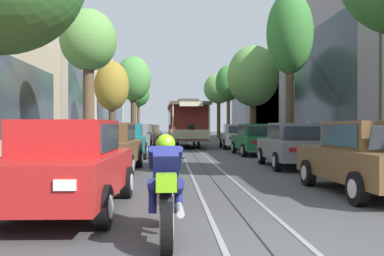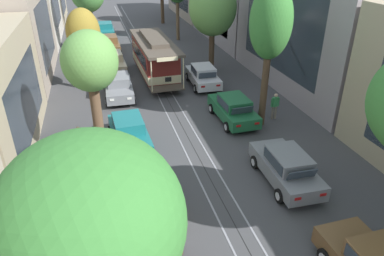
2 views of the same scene
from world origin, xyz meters
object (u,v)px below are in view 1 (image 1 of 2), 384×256
object	(u,v)px
parked_car_red_near_left	(66,165)
street_tree_kerb_left_second	(89,44)
parked_car_grey_fourth_left	(138,137)
street_tree_kerb_right_mid	(253,76)
street_tree_kerb_right_far	(219,89)
parked_car_brown_second_left	(108,147)
parked_car_teal_far_left	(152,132)
parked_car_brown_near_right	(370,157)
street_tree_kerb_left_fourth	(133,79)
parked_car_green_mid_right	(256,139)
parked_car_brown_sixth_left	(150,133)
motorcycle_with_rider	(166,189)
pedestrian_on_left_pavement	(69,137)
street_tree_kerb_left_mid	(112,87)
parked_car_beige_fifth_left	(145,135)
street_tree_kerb_left_far	(138,94)
parked_car_white_fourth_right	(236,136)
pedestrian_on_right_pavement	(308,136)
street_tree_kerb_right_fourth	(228,84)
parked_car_teal_mid_left	(126,140)
street_tree_kerb_right_second	(290,35)
parked_car_grey_second_right	(293,145)

from	to	relation	value
parked_car_red_near_left	street_tree_kerb_left_second	distance (m)	12.15
parked_car_grey_fourth_left	street_tree_kerb_right_mid	size ratio (longest dim) A/B	0.60
street_tree_kerb_left_second	street_tree_kerb_right_far	xyz separation A→B (m)	(9.44, 33.10, 0.90)
parked_car_brown_second_left	parked_car_teal_far_left	xyz separation A→B (m)	(0.09, 32.00, 0.00)
parked_car_brown_near_right	street_tree_kerb_left_fourth	size ratio (longest dim) A/B	0.56
parked_car_green_mid_right	parked_car_grey_fourth_left	bearing A→B (deg)	138.79
parked_car_grey_fourth_left	parked_car_brown_sixth_left	distance (m)	12.17
street_tree_kerb_left_second	motorcycle_with_rider	xyz separation A→B (m)	(3.48, -13.20, -4.40)
parked_car_brown_near_right	pedestrian_on_left_pavement	xyz separation A→B (m)	(-8.87, 10.61, 0.18)
parked_car_brown_second_left	street_tree_kerb_left_mid	distance (m)	15.72
parked_car_beige_fifth_left	street_tree_kerb_left_far	bearing A→B (deg)	95.69
parked_car_grey_fourth_left	street_tree_kerb_left_second	size ratio (longest dim) A/B	0.67
parked_car_brown_sixth_left	street_tree_kerb_left_mid	world-z (taller)	street_tree_kerb_left_mid
parked_car_white_fourth_right	parked_car_teal_far_left	bearing A→B (deg)	108.96
parked_car_teal_far_left	street_tree_kerb_right_mid	xyz separation A→B (m)	(8.02, -14.74, 4.32)
parked_car_grey_fourth_left	motorcycle_with_rider	size ratio (longest dim) A/B	2.22
parked_car_green_mid_right	street_tree_kerb_right_mid	bearing A→B (deg)	79.86
parked_car_white_fourth_right	parked_car_brown_second_left	bearing A→B (deg)	-114.62
parked_car_green_mid_right	pedestrian_on_right_pavement	bearing A→B (deg)	-9.31
parked_car_brown_second_left	parked_car_grey_fourth_left	distance (m)	13.16
street_tree_kerb_right_mid	street_tree_kerb_left_fourth	bearing A→B (deg)	137.97
parked_car_red_near_left	street_tree_kerb_right_fourth	size ratio (longest dim) A/B	0.58
parked_car_brown_sixth_left	street_tree_kerb_right_mid	distance (m)	12.14
parked_car_teal_mid_left	pedestrian_on_right_pavement	distance (m)	9.01
parked_car_brown_near_right	street_tree_kerb_left_second	xyz separation A→B (m)	(-7.85, 9.77, 4.24)
street_tree_kerb_left_fourth	street_tree_kerb_left_second	bearing A→B (deg)	-90.39
street_tree_kerb_left_mid	street_tree_kerb_right_mid	distance (m)	10.29
street_tree_kerb_right_second	motorcycle_with_rider	bearing A→B (deg)	-111.36
street_tree_kerb_right_far	pedestrian_on_left_pavement	xyz separation A→B (m)	(-10.46, -32.26, -4.96)
street_tree_kerb_left_second	street_tree_kerb_right_fourth	xyz separation A→B (m)	(9.33, 23.60, 0.60)
street_tree_kerb_left_far	street_tree_kerb_right_far	distance (m)	9.71
parked_car_beige_fifth_left	parked_car_grey_second_right	distance (m)	19.19
pedestrian_on_right_pavement	parked_car_brown_near_right	bearing A→B (deg)	-102.09
parked_car_beige_fifth_left	street_tree_kerb_left_mid	size ratio (longest dim) A/B	0.75
parked_car_red_near_left	street_tree_kerb_left_far	bearing A→B (deg)	92.58
parked_car_brown_sixth_left	parked_car_brown_near_right	bearing A→B (deg)	-78.45
parked_car_brown_second_left	parked_car_brown_near_right	distance (m)	8.03
street_tree_kerb_right_far	pedestrian_on_left_pavement	world-z (taller)	street_tree_kerb_right_far
parked_car_red_near_left	street_tree_kerb_right_mid	world-z (taller)	street_tree_kerb_right_mid
street_tree_kerb_left_fourth	street_tree_kerb_right_far	xyz separation A→B (m)	(9.29, 12.11, 0.17)
street_tree_kerb_right_far	street_tree_kerb_left_fourth	bearing A→B (deg)	-127.51
parked_car_brown_second_left	street_tree_kerb_left_mid	bearing A→B (deg)	97.25
parked_car_grey_fourth_left	parked_car_brown_near_right	bearing A→B (deg)	-70.75
street_tree_kerb_left_second	motorcycle_with_rider	distance (m)	14.34
street_tree_kerb_right_second	pedestrian_on_left_pavement	size ratio (longest dim) A/B	4.66
street_tree_kerb_right_second	street_tree_kerb_right_mid	distance (m)	10.58
parked_car_red_near_left	street_tree_kerb_right_fourth	xyz separation A→B (m)	(7.59, 34.86, 4.84)
parked_car_red_near_left	parked_car_teal_far_left	bearing A→B (deg)	90.18
parked_car_beige_fifth_left	street_tree_kerb_left_second	distance (m)	15.04
parked_car_brown_near_right	parked_car_grey_second_right	distance (m)	6.00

